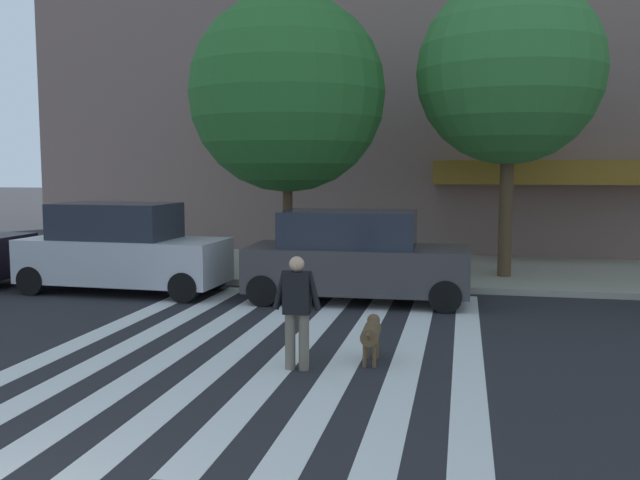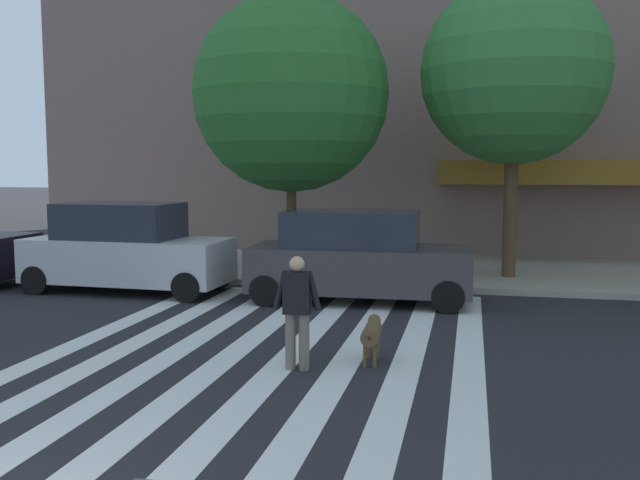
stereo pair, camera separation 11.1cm
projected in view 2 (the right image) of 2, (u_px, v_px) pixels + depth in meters
name	position (u px, v px, depth m)	size (l,w,h in m)	color
ground_plane	(184.00, 358.00, 10.49)	(160.00, 160.00, 0.00)	#232326
sidewalk_far	(318.00, 267.00, 19.57)	(80.00, 6.00, 0.15)	#9D9785
crosswalk_stripes	(253.00, 362.00, 10.26)	(6.75, 12.10, 0.01)	silver
parked_car_behind_first	(126.00, 249.00, 16.01)	(4.76, 2.06, 2.07)	#BEBDC0
parked_car_third_in_line	(358.00, 257.00, 14.84)	(4.77, 2.08, 1.96)	#3A3638
street_tree_nearest	(291.00, 94.00, 17.20)	(4.93, 4.93, 7.05)	#4C3823
street_tree_middle	(514.00, 72.00, 16.86)	(4.58, 4.58, 7.38)	#4C3823
pedestrian_dog_walker	(297.00, 306.00, 9.79)	(0.71, 0.25, 1.64)	#6B6051
dog_on_leash	(372.00, 333.00, 10.22)	(0.29, 1.07, 0.65)	brown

